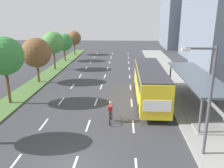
{
  "coord_description": "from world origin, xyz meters",
  "views": [
    {
      "loc": [
        2.76,
        -10.34,
        8.14
      ],
      "look_at": [
        1.45,
        12.99,
        1.2
      ],
      "focal_mm": 36.72,
      "sensor_mm": 36.0,
      "label": 1
    }
  ],
  "objects_px": {
    "median_tree_fourth": "(53,43)",
    "median_tree_farthest": "(74,38)",
    "median_tree_third": "(36,53)",
    "cyclist": "(110,113)",
    "median_tree_fifth": "(64,42)",
    "streetlight": "(207,95)",
    "median_tree_second": "(4,56)",
    "bus_shelter": "(198,87)",
    "bus": "(150,81)"
  },
  "relations": [
    {
      "from": "median_tree_farthest",
      "to": "bus",
      "type": "bearing_deg",
      "value": -63.98
    },
    {
      "from": "bus",
      "to": "median_tree_farthest",
      "type": "distance_m",
      "value": 30.65
    },
    {
      "from": "median_tree_third",
      "to": "streetlight",
      "type": "relative_size",
      "value": 0.85
    },
    {
      "from": "bus_shelter",
      "to": "median_tree_third",
      "type": "height_order",
      "value": "median_tree_third"
    },
    {
      "from": "median_tree_third",
      "to": "median_tree_farthest",
      "type": "bearing_deg",
      "value": 90.23
    },
    {
      "from": "median_tree_fifth",
      "to": "median_tree_farthest",
      "type": "height_order",
      "value": "median_tree_farthest"
    },
    {
      "from": "median_tree_farthest",
      "to": "streetlight",
      "type": "xyz_separation_m",
      "value": [
        15.6,
        -36.91,
        0.28
      ]
    },
    {
      "from": "median_tree_fourth",
      "to": "median_tree_fifth",
      "type": "bearing_deg",
      "value": 92.12
    },
    {
      "from": "median_tree_third",
      "to": "cyclist",
      "type": "bearing_deg",
      "value": -47.6
    },
    {
      "from": "bus",
      "to": "median_tree_fourth",
      "type": "distance_m",
      "value": 18.76
    },
    {
      "from": "bus_shelter",
      "to": "median_tree_third",
      "type": "relative_size",
      "value": 2.17
    },
    {
      "from": "median_tree_fourth",
      "to": "streetlight",
      "type": "xyz_separation_m",
      "value": [
        15.61,
        -22.31,
        -0.36
      ]
    },
    {
      "from": "bus",
      "to": "median_tree_farthest",
      "type": "height_order",
      "value": "median_tree_farthest"
    },
    {
      "from": "bus_shelter",
      "to": "median_tree_third",
      "type": "distance_m",
      "value": 19.04
    },
    {
      "from": "bus_shelter",
      "to": "median_tree_farthest",
      "type": "bearing_deg",
      "value": 121.56
    },
    {
      "from": "median_tree_second",
      "to": "median_tree_fifth",
      "type": "bearing_deg",
      "value": 90.61
    },
    {
      "from": "bus",
      "to": "streetlight",
      "type": "height_order",
      "value": "streetlight"
    },
    {
      "from": "bus",
      "to": "cyclist",
      "type": "distance_m",
      "value": 6.35
    },
    {
      "from": "median_tree_third",
      "to": "median_tree_fourth",
      "type": "height_order",
      "value": "median_tree_fourth"
    },
    {
      "from": "median_tree_farthest",
      "to": "median_tree_third",
      "type": "bearing_deg",
      "value": -89.77
    },
    {
      "from": "median_tree_farthest",
      "to": "streetlight",
      "type": "distance_m",
      "value": 40.07
    },
    {
      "from": "median_tree_second",
      "to": "median_tree_farthest",
      "type": "distance_m",
      "value": 29.21
    },
    {
      "from": "streetlight",
      "to": "median_tree_third",
      "type": "bearing_deg",
      "value": 135.93
    },
    {
      "from": "median_tree_fourth",
      "to": "median_tree_third",
      "type": "bearing_deg",
      "value": -89.21
    },
    {
      "from": "median_tree_second",
      "to": "streetlight",
      "type": "distance_m",
      "value": 17.46
    },
    {
      "from": "median_tree_fourth",
      "to": "median_tree_farthest",
      "type": "distance_m",
      "value": 14.61
    },
    {
      "from": "median_tree_fourth",
      "to": "median_tree_fifth",
      "type": "height_order",
      "value": "median_tree_fourth"
    },
    {
      "from": "median_tree_fifth",
      "to": "streetlight",
      "type": "relative_size",
      "value": 0.77
    },
    {
      "from": "median_tree_fourth",
      "to": "median_tree_second",
      "type": "bearing_deg",
      "value": -90.14
    },
    {
      "from": "median_tree_third",
      "to": "median_tree_fifth",
      "type": "bearing_deg",
      "value": 91.45
    },
    {
      "from": "bus",
      "to": "median_tree_fifth",
      "type": "height_order",
      "value": "median_tree_fifth"
    },
    {
      "from": "bus_shelter",
      "to": "median_tree_third",
      "type": "xyz_separation_m",
      "value": [
        -17.62,
        6.94,
        1.97
      ]
    },
    {
      "from": "cyclist",
      "to": "median_tree_fifth",
      "type": "xyz_separation_m",
      "value": [
        -10.15,
        25.31,
        2.73
      ]
    },
    {
      "from": "bus_shelter",
      "to": "median_tree_second",
      "type": "bearing_deg",
      "value": -178.83
    },
    {
      "from": "streetlight",
      "to": "cyclist",
      "type": "bearing_deg",
      "value": 143.1
    },
    {
      "from": "bus_shelter",
      "to": "bus",
      "type": "bearing_deg",
      "value": 162.75
    },
    {
      "from": "median_tree_fifth",
      "to": "median_tree_farthest",
      "type": "distance_m",
      "value": 7.3
    },
    {
      "from": "median_tree_second",
      "to": "streetlight",
      "type": "xyz_separation_m",
      "value": [
        15.65,
        -7.71,
        -0.76
      ]
    },
    {
      "from": "cyclist",
      "to": "streetlight",
      "type": "relative_size",
      "value": 0.28
    },
    {
      "from": "cyclist",
      "to": "median_tree_farthest",
      "type": "bearing_deg",
      "value": 106.83
    },
    {
      "from": "median_tree_fourth",
      "to": "median_tree_farthest",
      "type": "xyz_separation_m",
      "value": [
        0.01,
        14.6,
        -0.63
      ]
    },
    {
      "from": "cyclist",
      "to": "median_tree_fourth",
      "type": "distance_m",
      "value": 20.83
    },
    {
      "from": "bus_shelter",
      "to": "cyclist",
      "type": "bearing_deg",
      "value": -154.31
    },
    {
      "from": "median_tree_fourth",
      "to": "median_tree_fifth",
      "type": "distance_m",
      "value": 7.34
    },
    {
      "from": "cyclist",
      "to": "median_tree_fifth",
      "type": "height_order",
      "value": "median_tree_fifth"
    },
    {
      "from": "bus",
      "to": "streetlight",
      "type": "distance_m",
      "value": 9.82
    },
    {
      "from": "median_tree_fifth",
      "to": "streetlight",
      "type": "height_order",
      "value": "streetlight"
    },
    {
      "from": "median_tree_second",
      "to": "streetlight",
      "type": "height_order",
      "value": "streetlight"
    },
    {
      "from": "median_tree_third",
      "to": "bus_shelter",
      "type": "bearing_deg",
      "value": -21.49
    },
    {
      "from": "cyclist",
      "to": "median_tree_second",
      "type": "distance_m",
      "value": 11.17
    }
  ]
}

